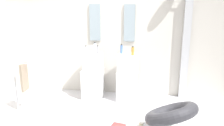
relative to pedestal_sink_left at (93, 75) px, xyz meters
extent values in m
cube|color=beige|center=(0.35, 0.38, 0.81)|extent=(4.80, 0.10, 2.60)
cube|color=white|center=(0.00, 0.00, -0.18)|extent=(0.40, 0.40, 0.60)
cylinder|color=white|center=(0.00, 0.00, 0.29)|extent=(0.43, 0.43, 0.34)
cylinder|color=#B7BABF|center=(0.00, 0.12, 0.51)|extent=(0.02, 0.02, 0.10)
cube|color=white|center=(0.71, 0.00, -0.18)|extent=(0.40, 0.40, 0.60)
cylinder|color=white|center=(0.71, 0.00, 0.29)|extent=(0.43, 0.43, 0.34)
cylinder|color=#B7BABF|center=(0.71, 0.12, 0.51)|extent=(0.02, 0.02, 0.10)
cube|color=#8C9EA8|center=(0.00, 0.31, 1.02)|extent=(0.22, 0.03, 0.73)
cube|color=#8C9EA8|center=(0.71, 0.31, 1.02)|extent=(0.22, 0.03, 0.73)
cube|color=#B7BABF|center=(1.82, 0.26, 0.54)|extent=(0.14, 0.08, 2.05)
cylinder|color=#B7BABF|center=(1.45, -1.32, -0.29)|extent=(0.05, 0.05, 0.34)
torus|color=#333338|center=(1.45, -1.32, -0.09)|extent=(1.10, 1.10, 0.49)
cylinder|color=#B7BABF|center=(-1.23, -0.80, -0.01)|extent=(0.03, 0.03, 0.95)
cylinder|color=#B7BABF|center=(-1.05, -0.80, 0.41)|extent=(0.36, 0.02, 0.02)
cube|color=gray|center=(-1.05, -0.80, 0.16)|extent=(0.04, 0.22, 0.50)
cube|color=#B73838|center=(0.66, -1.14, -0.46)|extent=(0.25, 0.23, 0.03)
cylinder|color=white|center=(1.02, -1.13, -0.42)|extent=(0.07, 0.07, 0.11)
cylinder|color=silver|center=(0.03, 0.13, 0.54)|extent=(0.06, 0.06, 0.18)
cylinder|color=black|center=(0.03, 0.13, 0.64)|extent=(0.03, 0.03, 0.02)
cylinder|color=#4C72B7|center=(0.58, 0.04, 0.54)|extent=(0.05, 0.05, 0.17)
cylinder|color=black|center=(0.58, 0.04, 0.63)|extent=(0.03, 0.03, 0.02)
cylinder|color=#99999E|center=(0.13, -0.06, 0.53)|extent=(0.04, 0.04, 0.15)
cylinder|color=black|center=(0.13, -0.06, 0.62)|extent=(0.02, 0.02, 0.02)
cylinder|color=#C68C38|center=(0.80, -0.07, 0.53)|extent=(0.05, 0.05, 0.15)
cylinder|color=black|center=(0.80, -0.07, 0.62)|extent=(0.03, 0.03, 0.02)
cylinder|color=white|center=(-0.13, -0.01, 0.52)|extent=(0.05, 0.05, 0.13)
cylinder|color=black|center=(-0.13, -0.01, 0.59)|extent=(0.03, 0.03, 0.02)
camera|label=1|loc=(1.06, -4.55, 1.52)|focal=38.71mm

